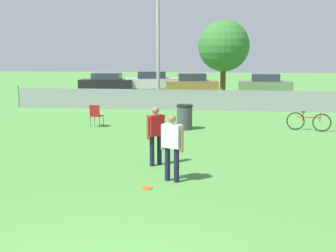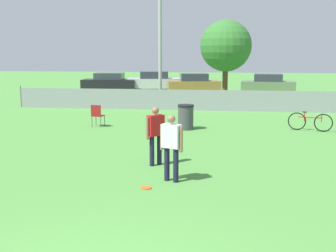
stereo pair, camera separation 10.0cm
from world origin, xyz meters
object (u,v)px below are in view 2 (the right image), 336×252
(frisbee_disc, at_px, (146,188))
(parked_car_olive, at_px, (268,84))
(light_pole, at_px, (160,5))
(player_thrower_red, at_px, (156,132))
(folding_chair_sideline, at_px, (97,114))
(player_receiver_white, at_px, (171,143))
(parked_car_silver, at_px, (154,81))
(tree_near_pole, at_px, (226,46))
(parked_car_dark, at_px, (109,82))
(parked_car_tan, at_px, (194,84))
(bicycle_sideline, at_px, (310,122))
(trash_bin, at_px, (186,117))

(frisbee_disc, distance_m, parked_car_olive, 23.62)
(light_pole, distance_m, parked_car_olive, 11.84)
(light_pole, relative_size, player_thrower_red, 5.96)
(frisbee_disc, xyz_separation_m, folding_chair_sideline, (-3.46, 7.67, 0.52))
(player_receiver_white, height_order, parked_car_silver, player_receiver_white)
(tree_near_pole, distance_m, parked_car_dark, 12.29)
(parked_car_dark, xyz_separation_m, parked_car_tan, (6.89, -1.12, 0.01))
(tree_near_pole, relative_size, bicycle_sideline, 3.00)
(player_thrower_red, bearing_deg, trash_bin, 41.96)
(player_thrower_red, distance_m, parked_car_olive, 21.67)
(tree_near_pole, xyz_separation_m, bicycle_sideline, (3.32, -8.52, -3.04))
(player_receiver_white, distance_m, trash_bin, 6.93)
(player_thrower_red, xyz_separation_m, folding_chair_sideline, (-3.37, 5.66, -0.41))
(light_pole, xyz_separation_m, parked_car_olive, (6.91, 8.27, -4.91))
(folding_chair_sideline, relative_size, parked_car_olive, 0.23)
(folding_chair_sideline, height_order, parked_car_olive, parked_car_olive)
(player_receiver_white, bearing_deg, tree_near_pole, 109.22)
(player_receiver_white, xyz_separation_m, parked_car_olive, (4.53, 22.46, -0.24))
(light_pole, distance_m, folding_chair_sideline, 8.89)
(folding_chair_sideline, bearing_deg, light_pole, -94.73)
(frisbee_disc, bearing_deg, bicycle_sideline, 56.75)
(frisbee_disc, height_order, parked_car_dark, parked_car_dark)
(parked_car_dark, distance_m, parked_car_tan, 6.98)
(player_receiver_white, distance_m, parked_car_olive, 22.91)
(player_receiver_white, relative_size, parked_car_silver, 0.36)
(frisbee_disc, relative_size, parked_car_dark, 0.06)
(parked_car_dark, bearing_deg, bicycle_sideline, -55.98)
(folding_chair_sideline, height_order, parked_car_dark, parked_car_dark)
(player_receiver_white, height_order, parked_car_tan, player_receiver_white)
(folding_chair_sideline, distance_m, parked_car_silver, 16.98)
(player_thrower_red, bearing_deg, light_pole, 53.39)
(frisbee_disc, bearing_deg, parked_car_tan, 91.25)
(player_receiver_white, height_order, folding_chair_sideline, player_receiver_white)
(trash_bin, relative_size, parked_car_dark, 0.23)
(tree_near_pole, bearing_deg, bicycle_sideline, -68.72)
(tree_near_pole, height_order, parked_car_olive, tree_near_pole)
(player_receiver_white, bearing_deg, light_pole, 123.49)
(bicycle_sideline, relative_size, parked_car_tan, 0.39)
(frisbee_disc, bearing_deg, light_pole, 97.21)
(parked_car_tan, distance_m, parked_car_olive, 5.54)
(tree_near_pole, height_order, trash_bin, tree_near_pole)
(parked_car_silver, bearing_deg, parked_car_tan, -35.66)
(tree_near_pole, relative_size, parked_car_tan, 1.18)
(player_thrower_red, bearing_deg, folding_chair_sideline, 76.20)
(player_receiver_white, xyz_separation_m, parked_car_dark, (-7.90, 23.41, -0.25))
(tree_near_pole, distance_m, parked_car_tan, 7.46)
(parked_car_dark, bearing_deg, parked_car_silver, 6.20)
(light_pole, bearing_deg, bicycle_sideline, -44.83)
(player_thrower_red, bearing_deg, parked_car_silver, 54.82)
(bicycle_sideline, distance_m, parked_car_silver, 19.06)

